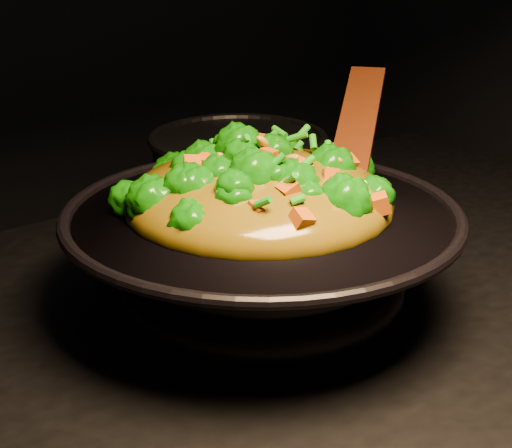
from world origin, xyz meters
TOP-DOWN VIEW (x-y plane):
  - wok at (-0.07, 0.07)m, footprint 0.52×0.52m
  - stir_fry at (-0.06, 0.08)m, footprint 0.30×0.30m
  - spatula at (0.08, 0.09)m, footprint 0.23×0.19m
  - back_pot at (0.05, 0.27)m, footprint 0.26×0.26m

SIDE VIEW (x-z plane):
  - wok at x=-0.07m, z-range 0.90..1.01m
  - back_pot at x=0.05m, z-range 0.90..1.03m
  - spatula at x=0.08m, z-range 1.00..1.11m
  - stir_fry at x=-0.06m, z-range 1.01..1.10m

